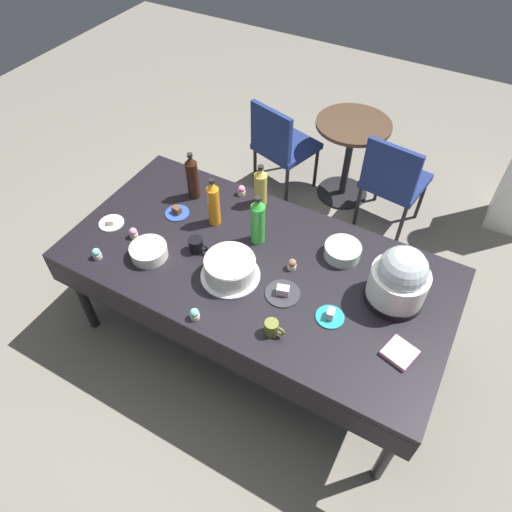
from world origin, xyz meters
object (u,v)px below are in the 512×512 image
Objects in this scene: dessert_plate_charcoal at (283,292)px; soda_bottle_cola at (192,177)px; soda_bottle_ginger_ale at (261,186)px; glass_salad_bowl at (342,251)px; round_cafe_table at (350,147)px; cupcake_vanilla at (133,233)px; maroon_chair_right at (393,179)px; dessert_plate_teal at (330,316)px; coffee_mug_black at (196,245)px; ceramic_snack_bowl at (149,251)px; cupcake_cocoa at (195,314)px; potluck_table at (256,269)px; slow_cooker at (399,279)px; soda_bottle_lime_soda at (258,221)px; frosted_layer_cake at (230,268)px; cupcake_mint at (292,264)px; cupcake_rose at (97,254)px; cupcake_berry at (241,190)px; dessert_plate_cobalt at (177,212)px; dessert_plate_white at (111,222)px; soda_bottle_orange_juice at (214,203)px; coffee_mug_olive at (272,328)px; maroon_chair_left at (281,143)px.

soda_bottle_cola reaches higher than dessert_plate_charcoal.
dessert_plate_charcoal is 0.75m from soda_bottle_ginger_ale.
round_cafe_table is (-0.45, 1.39, -0.29)m from glass_salad_bowl.
maroon_chair_right is at bearing 55.46° from cupcake_vanilla.
dessert_plate_teal is at bearing -85.59° from maroon_chair_right.
coffee_mug_black reaches higher than glass_salad_bowl.
dessert_plate_charcoal is (-0.17, -0.41, -0.02)m from glass_salad_bowl.
coffee_mug_black is at bearing -115.57° from maroon_chair_right.
cupcake_cocoa is at bearing -26.11° from ceramic_snack_bowl.
soda_bottle_ginger_ale is at bearing 51.32° from cupcake_vanilla.
slow_cooker is at bearing 9.61° from potluck_table.
soda_bottle_ginger_ale is 0.88× the size of soda_bottle_lime_soda.
glass_salad_bowl is 1.10× the size of dessert_plate_charcoal.
frosted_layer_cake reaches higher than potluck_table.
slow_cooker is 5.21× the size of cupcake_mint.
cupcake_mint is (1.00, 0.47, 0.00)m from cupcake_rose.
potluck_table is at bearing -64.26° from soda_bottle_lime_soda.
round_cafe_table is at bearing 75.18° from cupcake_berry.
dessert_plate_cobalt is 2.24× the size of cupcake_cocoa.
cupcake_berry is (-0.28, 0.95, 0.00)m from cupcake_cocoa.
glass_salad_bowl reaches higher than potluck_table.
frosted_layer_cake is 4.87× the size of cupcake_mint.
dessert_plate_cobalt is at bearing -127.25° from maroon_chair_right.
dessert_plate_white is at bearing 165.05° from ceramic_snack_bowl.
glass_salad_bowl is 1.49m from round_cafe_table.
cupcake_berry is at bearing -104.82° from round_cafe_table.
slow_cooker reaches higher than cupcake_berry.
soda_bottle_orange_juice is 2.65× the size of coffee_mug_black.
dessert_plate_cobalt is 2.24× the size of cupcake_rose.
maroon_chair_right reaches higher than coffee_mug_black.
soda_bottle_orange_juice is (-0.58, 0.11, 0.12)m from cupcake_mint.
soda_bottle_cola is 1.15m from coffee_mug_olive.
frosted_layer_cake is 2.17× the size of dessert_plate_white.
soda_bottle_lime_soda is 0.45× the size of round_cafe_table.
slow_cooker is 2.86× the size of coffee_mug_black.
slow_cooker reaches higher than maroon_chair_right.
glass_salad_bowl reaches higher than cupcake_mint.
maroon_chair_left is (-0.77, 1.39, -0.29)m from cupcake_mint.
soda_bottle_lime_soda reaches higher than coffee_mug_olive.
cupcake_rose is 0.24× the size of soda_bottle_ginger_ale.
slow_cooker reaches higher than frosted_layer_cake.
round_cafe_table is (-0.28, 1.80, -0.26)m from dessert_plate_charcoal.
coffee_mug_black reaches higher than cupcake_mint.
cupcake_rose is 0.21× the size of soda_bottle_orange_juice.
slow_cooker is 1.12m from coffee_mug_black.
cupcake_berry is at bearing 92.63° from coffee_mug_black.
maroon_chair_left is at bearing 129.85° from glass_salad_bowl.
dessert_plate_cobalt is (-1.38, -0.01, -0.15)m from slow_cooker.
soda_bottle_lime_soda is at bearing 37.95° from cupcake_rose.
cupcake_vanilla is 0.82m from soda_bottle_ginger_ale.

